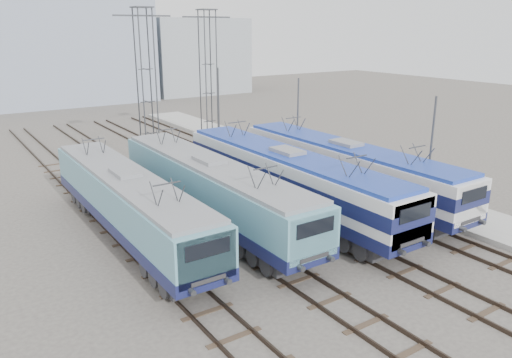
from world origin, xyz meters
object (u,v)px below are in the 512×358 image
object	(u,v)px
mast_mid	(297,125)
catenary_tower_east	(208,74)
locomotive_center_right	(289,177)
catenary_tower_west	(146,80)
locomotive_far_left	(129,201)
safety_cone	(453,205)
mast_front	(430,159)
mast_rear	(219,105)
locomotive_far_right	(347,166)
locomotive_center_left	(212,187)

from	to	relation	value
mast_mid	catenary_tower_east	bearing A→B (deg)	101.86
locomotive_center_right	catenary_tower_west	bearing A→B (deg)	98.37
locomotive_far_left	safety_cone	size ratio (longest dim) A/B	29.90
catenary_tower_east	mast_front	xyz separation A→B (m)	(2.10, -22.00, -3.14)
mast_front	mast_rear	xyz separation A→B (m)	(0.00, 24.00, 0.00)
catenary_tower_east	catenary_tower_west	bearing A→B (deg)	-162.90
catenary_tower_west	mast_rear	bearing A→B (deg)	24.94
mast_front	locomotive_far_left	bearing A→B (deg)	158.04
locomotive_center_right	safety_cone	world-z (taller)	locomotive_center_right
locomotive_far_left	safety_cone	xyz separation A→B (m)	(17.10, -6.83, -1.56)
mast_front	mast_rear	size ratio (longest dim) A/B	1.00
locomotive_far_right	catenary_tower_west	world-z (taller)	catenary_tower_west
catenary_tower_east	mast_rear	size ratio (longest dim) A/B	1.71
catenary_tower_east	safety_cone	world-z (taller)	catenary_tower_east
locomotive_far_right	locomotive_center_right	bearing A→B (deg)	179.19
locomotive_far_left	safety_cone	bearing A→B (deg)	-21.77
mast_front	safety_cone	xyz separation A→B (m)	(1.75, -0.64, -2.91)
catenary_tower_west	mast_front	distance (m)	22.00
locomotive_far_right	safety_cone	bearing A→B (deg)	-55.69
locomotive_far_right	mast_front	distance (m)	5.14
locomotive_far_right	catenary_tower_east	xyz separation A→B (m)	(-0.25, 17.36, 4.37)
locomotive_far_left	locomotive_far_right	size ratio (longest dim) A/B	0.96
locomotive_center_left	mast_mid	size ratio (longest dim) A/B	2.53
catenary_tower_west	mast_mid	distance (m)	12.16
locomotive_center_left	mast_rear	distance (m)	21.32
locomotive_far_left	mast_front	world-z (taller)	mast_front
catenary_tower_west	mast_mid	bearing A→B (deg)	-42.93
locomotive_center_left	mast_front	xyz separation A→B (m)	(10.85, -5.69, 1.29)
locomotive_far_left	mast_front	bearing A→B (deg)	-21.96
locomotive_center_left	catenary_tower_east	distance (m)	19.03
locomotive_far_right	catenary_tower_west	xyz separation A→B (m)	(-6.75, 15.36, 4.37)
locomotive_far_right	safety_cone	distance (m)	6.61
locomotive_center_right	mast_front	bearing A→B (deg)	-36.52
locomotive_far_left	locomotive_center_right	size ratio (longest dim) A/B	0.94
locomotive_far_left	locomotive_center_right	distance (m)	9.12
mast_mid	mast_rear	xyz separation A→B (m)	(0.00, 12.00, 0.00)
locomotive_center_right	catenary_tower_east	distance (m)	18.33
safety_cone	locomotive_far_left	bearing A→B (deg)	158.23
locomotive_center_left	locomotive_center_right	bearing A→B (deg)	-12.35
locomotive_far_right	mast_mid	xyz separation A→B (m)	(1.85, 7.36, 1.23)
catenary_tower_west	mast_front	xyz separation A→B (m)	(8.60, -20.00, -3.14)
safety_cone	mast_front	bearing A→B (deg)	159.91
locomotive_far_right	safety_cone	xyz separation A→B (m)	(3.60, -5.28, -1.69)
catenary_tower_west	safety_cone	size ratio (longest dim) A/B	20.93
locomotive_center_left	locomotive_center_right	size ratio (longest dim) A/B	0.97
mast_mid	mast_rear	distance (m)	12.00
locomotive_far_right	mast_rear	distance (m)	19.49
locomotive_far_right	mast_rear	bearing A→B (deg)	84.54
locomotive_center_left	safety_cone	bearing A→B (deg)	-26.67
locomotive_far_left	locomotive_far_right	world-z (taller)	locomotive_far_right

